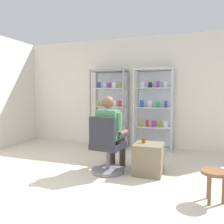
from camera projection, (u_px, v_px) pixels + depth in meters
ground_plane at (79, 195)px, 3.00m from camera, size 7.20×7.20×0.00m
back_wall at (134, 92)px, 5.71m from camera, size 6.00×0.10×2.70m
display_cabinet_left at (110, 108)px, 5.70m from camera, size 0.90×0.45×1.90m
display_cabinet_right at (154, 109)px, 5.34m from camera, size 0.90×0.45×1.90m
office_chair at (107, 150)px, 3.78m from camera, size 0.59×0.56×0.96m
seated_shopkeeper at (111, 130)px, 3.90m from camera, size 0.52×0.59×1.29m
storage_crate at (148, 159)px, 3.76m from camera, size 0.46×0.47×0.51m
tea_glass at (144, 140)px, 3.79m from camera, size 0.06×0.06×0.09m
wooden_stool at (214, 177)px, 2.77m from camera, size 0.32×0.32×0.40m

